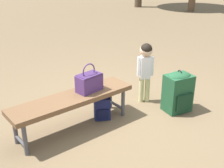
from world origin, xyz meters
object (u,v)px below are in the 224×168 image
object	(u,v)px
handbag	(89,82)
child_standing	(146,64)
park_bench	(73,101)
backpack_large	(178,91)
backpack_small	(102,107)

from	to	relation	value
handbag	child_standing	size ratio (longest dim) A/B	0.41
park_bench	backpack_large	bearing A→B (deg)	-4.45
park_bench	backpack_small	distance (m)	0.48
backpack_small	child_standing	bearing A→B (deg)	16.21
backpack_large	backpack_small	distance (m)	1.09
handbag	child_standing	bearing A→B (deg)	14.30
park_bench	backpack_large	distance (m)	1.49
child_standing	backpack_large	world-z (taller)	child_standing
child_standing	backpack_large	bearing A→B (deg)	-55.89
park_bench	child_standing	distance (m)	1.25
child_standing	backpack_large	distance (m)	0.60
park_bench	handbag	bearing A→B (deg)	16.53
park_bench	child_standing	size ratio (longest dim) A/B	1.82
park_bench	backpack_small	world-z (taller)	park_bench
handbag	child_standing	distance (m)	0.97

